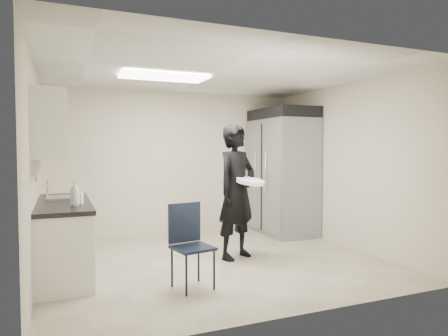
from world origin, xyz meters
name	(u,v)px	position (x,y,z in m)	size (l,w,h in m)	color
floor	(215,261)	(0.00, 0.00, 0.00)	(4.50, 4.50, 0.00)	tan
ceiling	(214,73)	(0.00, 0.00, 2.60)	(4.50, 4.50, 0.00)	silver
back_wall	(176,163)	(0.00, 2.00, 1.30)	(4.50, 4.50, 0.00)	beige
left_wall	(35,171)	(-2.25, 0.00, 1.30)	(4.00, 4.00, 0.00)	beige
right_wall	(346,165)	(2.25, 0.00, 1.30)	(4.00, 4.00, 0.00)	beige
ceiling_panel	(164,77)	(-0.60, 0.40, 2.57)	(1.20, 0.60, 0.02)	white
lower_counter	(64,239)	(-1.95, 0.20, 0.43)	(0.60, 1.90, 0.86)	silver
countertop	(63,203)	(-1.95, 0.20, 0.89)	(0.64, 1.95, 0.05)	black
sink	(64,202)	(-1.93, 0.45, 0.87)	(0.42, 0.40, 0.14)	gray
faucet	(47,191)	(-2.13, 0.45, 1.02)	(0.02, 0.02, 0.24)	silver
upper_cabinets	(50,127)	(-2.08, 0.20, 1.83)	(0.35, 1.80, 0.75)	silver
towel_dispenser	(48,145)	(-2.14, 1.35, 1.62)	(0.22, 0.30, 0.35)	black
notice_sticker_left	(36,178)	(-2.24, 0.10, 1.22)	(0.00, 0.12, 0.07)	yellow
notice_sticker_right	(37,180)	(-2.24, 0.30, 1.18)	(0.00, 0.12, 0.07)	yellow
commercial_fridge	(282,177)	(1.83, 1.27, 1.05)	(0.80, 1.35, 2.10)	gray
fridge_compressor	(283,114)	(1.83, 1.27, 2.20)	(0.80, 1.35, 0.20)	black
folding_chair	(193,248)	(-0.62, -0.93, 0.46)	(0.41, 0.41, 0.92)	black
man_tuxedo	(237,191)	(0.35, 0.03, 0.96)	(0.70, 0.47, 1.91)	black
bucket_lid	(250,181)	(0.46, -0.20, 1.11)	(0.39, 0.39, 0.05)	silver
soap_bottle_a	(75,193)	(-1.83, -0.29, 1.05)	(0.11, 0.11, 0.28)	white
soap_bottle_b	(78,195)	(-1.78, -0.16, 1.01)	(0.09, 0.10, 0.21)	silver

